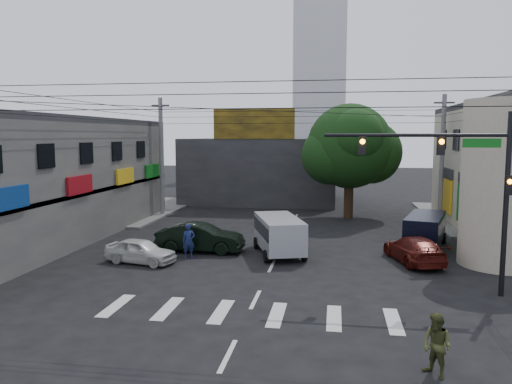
% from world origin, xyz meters
% --- Properties ---
extents(ground, '(160.00, 160.00, 0.00)m').
position_xyz_m(ground, '(0.00, 0.00, 0.00)').
color(ground, black).
rests_on(ground, ground).
extents(sidewalk_far_left, '(16.00, 16.00, 0.15)m').
position_xyz_m(sidewalk_far_left, '(-18.00, 18.00, 0.07)').
color(sidewalk_far_left, '#514F4C').
rests_on(sidewalk_far_left, ground).
extents(corner_column, '(4.00, 4.00, 8.00)m').
position_xyz_m(corner_column, '(11.00, 4.00, 4.00)').
color(corner_column, '#9F917E').
rests_on(corner_column, ground).
extents(building_far, '(14.00, 10.00, 6.00)m').
position_xyz_m(building_far, '(-4.00, 26.00, 3.00)').
color(building_far, '#232326').
rests_on(building_far, ground).
extents(billboard, '(7.00, 0.30, 2.60)m').
position_xyz_m(billboard, '(-4.00, 21.10, 7.30)').
color(billboard, olive).
rests_on(billboard, building_far).
extents(tower_distant, '(9.00, 9.00, 44.00)m').
position_xyz_m(tower_distant, '(0.00, 70.00, 22.00)').
color(tower_distant, silver).
rests_on(tower_distant, ground).
extents(street_tree, '(6.40, 6.40, 8.70)m').
position_xyz_m(street_tree, '(4.00, 17.00, 5.47)').
color(street_tree, black).
rests_on(street_tree, ground).
extents(traffic_gantry, '(7.10, 0.35, 7.20)m').
position_xyz_m(traffic_gantry, '(7.82, -1.00, 4.83)').
color(traffic_gantry, black).
rests_on(traffic_gantry, ground).
extents(utility_pole_far_left, '(0.32, 0.32, 9.20)m').
position_xyz_m(utility_pole_far_left, '(-10.50, 16.00, 4.60)').
color(utility_pole_far_left, '#59595B').
rests_on(utility_pole_far_left, ground).
extents(utility_pole_far_right, '(0.32, 0.32, 9.20)m').
position_xyz_m(utility_pole_far_right, '(10.50, 16.00, 4.60)').
color(utility_pole_far_right, '#59595B').
rests_on(utility_pole_far_right, ground).
extents(dark_sedan, '(1.67, 4.72, 1.55)m').
position_xyz_m(dark_sedan, '(-4.23, 4.42, 0.78)').
color(dark_sedan, black).
rests_on(dark_sedan, ground).
extents(white_compact, '(2.94, 4.20, 1.23)m').
position_xyz_m(white_compact, '(-6.50, 1.60, 0.61)').
color(white_compact, silver).
rests_on(white_compact, ground).
extents(maroon_sedan, '(4.05, 5.45, 1.32)m').
position_xyz_m(maroon_sedan, '(6.89, 3.82, 0.66)').
color(maroon_sedan, '#470F0A').
rests_on(maroon_sedan, ground).
extents(silver_minivan, '(5.77, 4.67, 1.99)m').
position_xyz_m(silver_minivan, '(0.07, 4.45, 1.00)').
color(silver_minivan, '#A9ABB1').
rests_on(silver_minivan, ground).
extents(navy_van, '(5.63, 4.28, 1.87)m').
position_xyz_m(navy_van, '(7.99, 7.32, 0.93)').
color(navy_van, black).
rests_on(navy_van, ground).
extents(traffic_officer, '(0.98, 0.94, 1.77)m').
position_xyz_m(traffic_officer, '(-4.45, 2.99, 0.89)').
color(traffic_officer, '#151F4B').
rests_on(traffic_officer, ground).
extents(pedestrian_olive, '(1.46, 1.46, 1.70)m').
position_xyz_m(pedestrian_olive, '(5.64, -8.36, 0.85)').
color(pedestrian_olive, '#3A3F1D').
rests_on(pedestrian_olive, ground).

